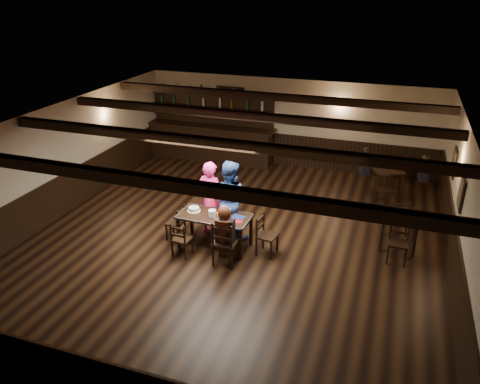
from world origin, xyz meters
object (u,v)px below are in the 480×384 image
(chair_near_left, at_px, (180,238))
(bar_counter, at_px, (211,138))
(man_blue, at_px, (229,200))
(woman_pink, at_px, (211,198))
(dining_table, at_px, (215,219))
(cake, at_px, (194,209))
(chair_near_right, at_px, (224,241))

(chair_near_left, relative_size, bar_counter, 0.19)
(man_blue, relative_size, bar_counter, 0.43)
(chair_near_left, distance_m, woman_pink, 1.26)
(dining_table, relative_size, woman_pink, 0.90)
(man_blue, xyz_separation_m, cake, (-0.65, -0.44, -0.12))
(chair_near_right, distance_m, woman_pink, 1.44)
(woman_pink, bearing_deg, bar_counter, -58.75)
(woman_pink, height_order, bar_counter, bar_counter)
(dining_table, bearing_deg, bar_counter, 113.20)
(dining_table, bearing_deg, chair_near_right, -55.08)
(chair_near_left, distance_m, man_blue, 1.40)
(bar_counter, bearing_deg, woman_pink, -67.61)
(chair_near_right, bearing_deg, woman_pink, 122.73)
(woman_pink, xyz_separation_m, man_blue, (0.45, -0.03, 0.04))
(chair_near_left, relative_size, woman_pink, 0.45)
(woman_pink, bearing_deg, dining_table, 128.69)
(chair_near_right, height_order, cake, chair_near_right)
(dining_table, distance_m, chair_near_right, 0.81)
(cake, bearing_deg, man_blue, 34.37)
(bar_counter, bearing_deg, dining_table, -66.80)
(dining_table, bearing_deg, man_blue, 73.38)
(cake, bearing_deg, dining_table, -5.71)
(chair_near_right, relative_size, woman_pink, 0.56)
(chair_near_left, xyz_separation_m, cake, (0.01, 0.70, 0.33))
(chair_near_left, xyz_separation_m, bar_counter, (-1.67, 5.75, 0.26))
(dining_table, relative_size, man_blue, 0.86)
(dining_table, bearing_deg, chair_near_left, -128.51)
(man_blue, relative_size, cake, 6.37)
(chair_near_left, height_order, man_blue, man_blue)
(chair_near_right, bearing_deg, man_blue, 105.17)
(dining_table, relative_size, chair_near_right, 1.59)
(dining_table, bearing_deg, woman_pink, 119.83)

